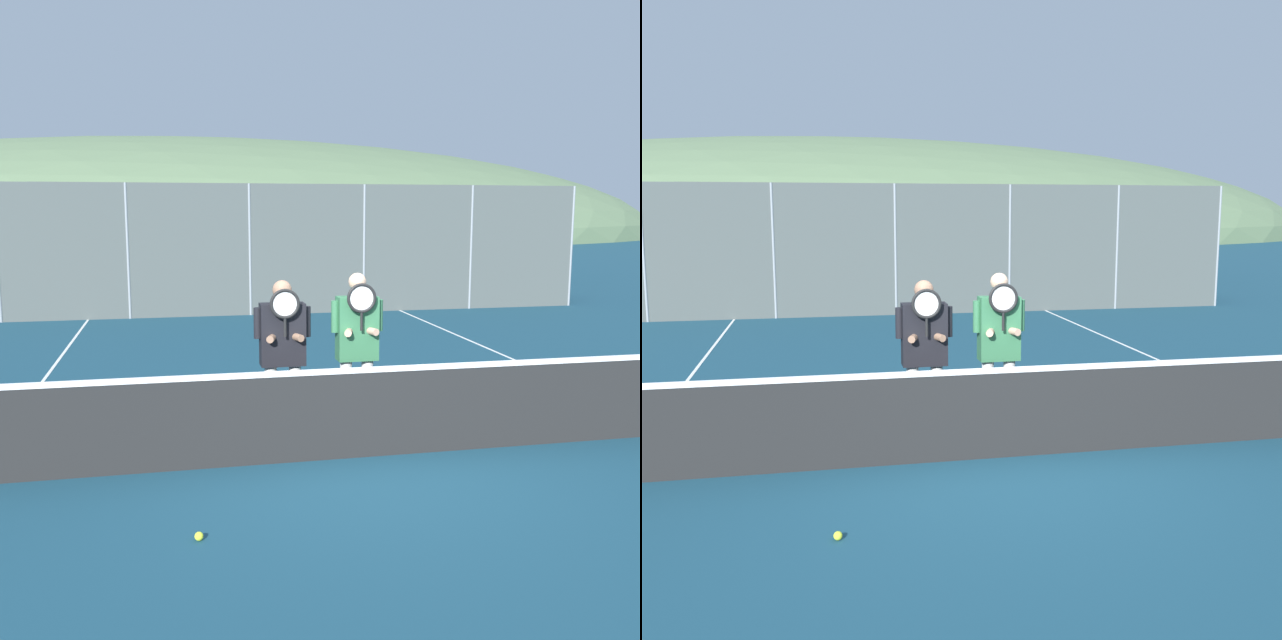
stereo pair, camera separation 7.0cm
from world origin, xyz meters
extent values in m
plane|color=navy|center=(0.00, 0.00, 0.00)|extent=(120.00, 120.00, 0.00)
ellipsoid|color=#5B7551|center=(0.00, 61.30, 0.00)|extent=(91.27, 50.70, 17.75)
cube|color=beige|center=(1.51, 17.55, 1.46)|extent=(13.93, 5.00, 2.91)
cube|color=#4C4C51|center=(1.51, 17.55, 3.09)|extent=(14.43, 5.50, 0.36)
cylinder|color=gray|center=(-5.58, 10.15, 1.55)|extent=(0.06, 0.06, 3.09)
cylinder|color=gray|center=(-2.79, 10.15, 1.55)|extent=(0.06, 0.06, 3.09)
cylinder|color=gray|center=(0.00, 10.15, 1.55)|extent=(0.06, 0.06, 3.09)
cylinder|color=gray|center=(2.79, 10.15, 1.55)|extent=(0.06, 0.06, 3.09)
cylinder|color=gray|center=(5.58, 10.15, 1.55)|extent=(0.06, 0.06, 3.09)
cylinder|color=gray|center=(8.37, 10.15, 1.55)|extent=(0.06, 0.06, 3.09)
cube|color=#4C5451|center=(0.00, 10.15, 1.55)|extent=(16.74, 0.02, 3.09)
cube|color=black|center=(0.00, 0.00, 0.44)|extent=(9.84, 0.02, 0.88)
cube|color=white|center=(0.00, 0.00, 0.90)|extent=(9.84, 0.03, 0.06)
cube|color=white|center=(-3.73, 3.00, 0.00)|extent=(0.05, 16.00, 0.01)
cube|color=white|center=(3.73, 3.00, 0.00)|extent=(0.05, 16.00, 0.01)
cylinder|color=white|center=(-0.84, 0.68, 0.42)|extent=(0.13, 0.13, 0.84)
cylinder|color=white|center=(-0.58, 0.68, 0.42)|extent=(0.13, 0.13, 0.84)
cube|color=black|center=(-0.71, 0.68, 1.17)|extent=(0.47, 0.22, 0.66)
sphere|color=#997056|center=(-0.71, 0.68, 1.64)|extent=(0.21, 0.21, 0.21)
cylinder|color=black|center=(-0.97, 0.68, 1.30)|extent=(0.08, 0.08, 0.33)
cylinder|color=black|center=(-0.45, 0.68, 1.30)|extent=(0.08, 0.08, 0.33)
cylinder|color=#997056|center=(-0.83, 0.59, 1.16)|extent=(0.16, 0.27, 0.08)
cylinder|color=#997056|center=(-0.59, 0.59, 1.16)|extent=(0.16, 0.27, 0.08)
cylinder|color=black|center=(-0.71, 0.50, 1.28)|extent=(0.03, 0.03, 0.20)
torus|color=black|center=(-0.71, 0.50, 1.52)|extent=(0.31, 0.03, 0.31)
cylinder|color=silver|center=(-0.71, 0.50, 1.52)|extent=(0.26, 0.00, 0.26)
cylinder|color=white|center=(-0.02, 0.64, 0.44)|extent=(0.13, 0.13, 0.87)
cylinder|color=white|center=(0.21, 0.64, 0.44)|extent=(0.13, 0.13, 0.87)
cube|color=#337047|center=(0.09, 0.64, 1.21)|extent=(0.44, 0.22, 0.69)
sphere|color=tan|center=(0.09, 0.64, 1.72)|extent=(0.19, 0.19, 0.19)
cylinder|color=#337047|center=(-0.15, 0.64, 1.35)|extent=(0.08, 0.08, 0.34)
cylinder|color=#337047|center=(0.34, 0.64, 1.35)|extent=(0.08, 0.08, 0.34)
cylinder|color=tan|center=(-0.01, 0.55, 1.20)|extent=(0.16, 0.27, 0.08)
cylinder|color=tan|center=(0.20, 0.55, 1.20)|extent=(0.16, 0.27, 0.08)
cylinder|color=black|center=(0.09, 0.46, 1.32)|extent=(0.03, 0.03, 0.20)
torus|color=black|center=(0.09, 0.46, 1.56)|extent=(0.32, 0.03, 0.32)
cylinder|color=silver|center=(0.09, 0.46, 1.56)|extent=(0.26, 0.00, 0.26)
cube|color=black|center=(-3.87, 12.21, 0.73)|extent=(4.65, 1.86, 0.86)
cube|color=#2D3842|center=(-3.87, 12.21, 1.51)|extent=(2.56, 1.71, 0.70)
cylinder|color=black|center=(-2.36, 11.26, 0.30)|extent=(0.60, 0.16, 0.60)
cylinder|color=black|center=(-2.36, 13.16, 0.30)|extent=(0.60, 0.16, 0.60)
cylinder|color=black|center=(-5.38, 11.26, 0.30)|extent=(0.60, 0.16, 0.60)
cylinder|color=black|center=(-5.38, 13.16, 0.30)|extent=(0.60, 0.16, 0.60)
cube|color=#285638|center=(1.39, 12.12, 0.70)|extent=(4.57, 1.74, 0.79)
cube|color=#2D3842|center=(1.39, 12.12, 1.42)|extent=(2.51, 1.60, 0.65)
cylinder|color=black|center=(2.87, 11.23, 0.30)|extent=(0.60, 0.16, 0.60)
cylinder|color=black|center=(2.87, 13.01, 0.30)|extent=(0.60, 0.16, 0.60)
cylinder|color=black|center=(-0.10, 11.23, 0.30)|extent=(0.60, 0.16, 0.60)
cylinder|color=black|center=(-0.10, 13.01, 0.30)|extent=(0.60, 0.16, 0.60)
cube|color=navy|center=(6.53, 12.19, 0.67)|extent=(4.42, 1.83, 0.74)
cube|color=#2D3842|center=(6.53, 12.19, 1.35)|extent=(2.43, 1.68, 0.61)
cylinder|color=black|center=(7.97, 11.26, 0.30)|extent=(0.60, 0.16, 0.60)
cylinder|color=black|center=(7.97, 13.12, 0.30)|extent=(0.60, 0.16, 0.60)
cylinder|color=black|center=(5.09, 11.26, 0.30)|extent=(0.60, 0.16, 0.60)
cylinder|color=black|center=(5.09, 13.12, 0.30)|extent=(0.60, 0.16, 0.60)
sphere|color=#CCDB33|center=(-1.70, -1.53, 0.03)|extent=(0.07, 0.07, 0.07)
camera|label=1|loc=(-1.85, -6.67, 2.47)|focal=40.00mm
camera|label=2|loc=(-1.78, -6.69, 2.47)|focal=40.00mm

